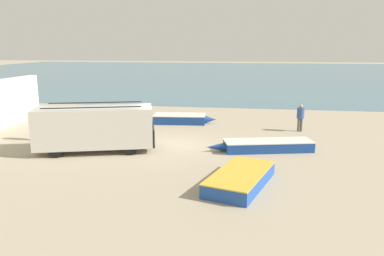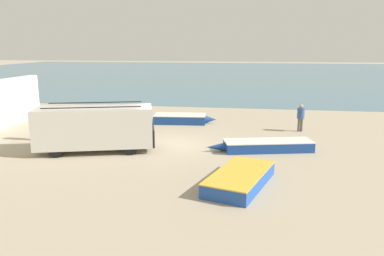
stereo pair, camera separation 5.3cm
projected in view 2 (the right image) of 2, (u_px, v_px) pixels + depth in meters
ground_plane at (170, 145)px, 18.79m from camera, size 200.00×200.00×0.00m
sea_water at (230, 73)px, 68.92m from camera, size 120.00×80.00×0.01m
parked_van at (95, 127)px, 17.56m from camera, size 5.74×3.37×2.25m
fishing_rowboat_0 at (241, 178)px, 13.47m from camera, size 2.60×4.43×0.51m
fishing_rowboat_1 at (265, 146)px, 17.82m from camera, size 5.12×2.20×0.49m
fishing_rowboat_2 at (182, 119)px, 24.20m from camera, size 4.09×1.84×0.55m
fisherman_0 at (301, 115)px, 21.67m from camera, size 0.42×0.42×1.59m
fisherman_1 at (38, 123)px, 19.65m from camera, size 0.42×0.42×1.60m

